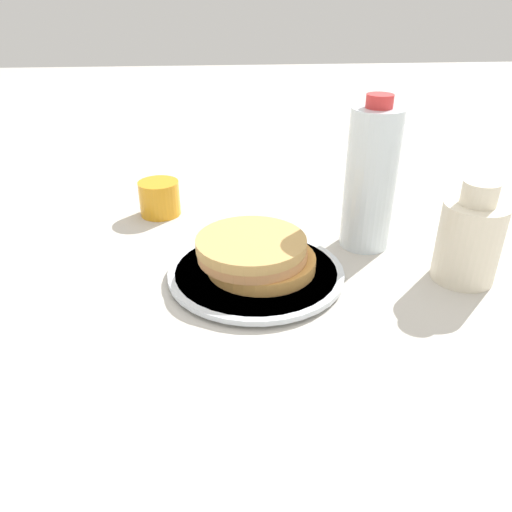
% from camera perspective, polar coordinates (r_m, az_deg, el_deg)
% --- Properties ---
extents(ground_plane, '(4.00, 4.00, 0.00)m').
position_cam_1_polar(ground_plane, '(0.69, -1.64, -2.03)').
color(ground_plane, '#BCB7AD').
extents(plate, '(0.24, 0.24, 0.01)m').
position_cam_1_polar(plate, '(0.68, 0.00, -1.93)').
color(plate, silver).
rests_on(plate, ground_plane).
extents(pancake_stack, '(0.15, 0.16, 0.05)m').
position_cam_1_polar(pancake_stack, '(0.67, -0.06, 0.30)').
color(pancake_stack, '#CE9246').
rests_on(pancake_stack, plate).
extents(juice_glass, '(0.07, 0.07, 0.06)m').
position_cam_1_polar(juice_glass, '(0.87, -10.96, 6.51)').
color(juice_glass, orange).
rests_on(juice_glass, ground_plane).
extents(cream_jug, '(0.08, 0.08, 0.14)m').
position_cam_1_polar(cream_jug, '(0.71, 23.21, 1.83)').
color(cream_jug, beige).
rests_on(cream_jug, ground_plane).
extents(water_bottle_near, '(0.07, 0.07, 0.22)m').
position_cam_1_polar(water_bottle_near, '(0.74, 12.97, 8.59)').
color(water_bottle_near, silver).
rests_on(water_bottle_near, ground_plane).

